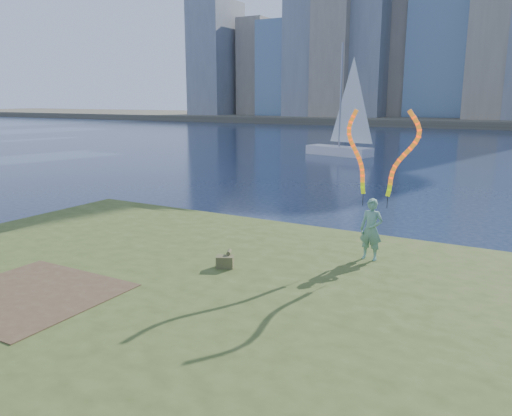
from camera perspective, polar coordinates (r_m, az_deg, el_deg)
The scene contains 7 objects.
ground at distance 11.98m, azimuth -5.05°, elevation -10.31°, with size 320.00×320.00×0.00m, color #18243C.
grassy_knoll at distance 10.21m, azimuth -12.59°, elevation -12.68°, with size 20.00×18.00×0.80m.
dirt_patch at distance 11.04m, azimuth -24.56°, elevation -8.95°, with size 3.20×3.00×0.02m, color #47331E.
far_shore at distance 104.33m, azimuth 26.43°, elevation 8.89°, with size 320.00×40.00×1.20m, color #4A4536.
woman_with_ribbons at distance 12.16m, azimuth 13.28°, elevation 0.78°, with size 2.00×0.38×3.90m.
canvas_bag at distance 11.58m, azimuth -3.54°, elevation -6.08°, with size 0.46×0.52×0.37m.
sailboat at distance 42.19m, azimuth 9.86°, elevation 8.04°, with size 6.03×3.15×9.08m.
Camera 1 is at (6.34, -9.06, 4.61)m, focal length 35.00 mm.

